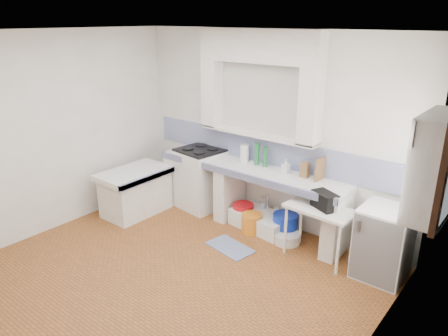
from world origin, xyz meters
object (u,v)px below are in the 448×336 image
Objects in this scene: sink at (261,221)px; side_table at (318,233)px; fridge at (383,243)px; stove at (201,179)px.

side_table is at bearing -5.53° from sink.
side_table reaches higher than sink.
fridge is at bearing 10.99° from side_table.
side_table is at bearing 0.56° from stove.
sink is 1.01× the size of fridge.
fridge reaches higher than sink.
sink is at bearing 5.38° from stove.
stove is 1.08× the size of sink.
side_table is (2.22, -0.24, -0.12)m from stove.
stove reaches higher than fridge.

